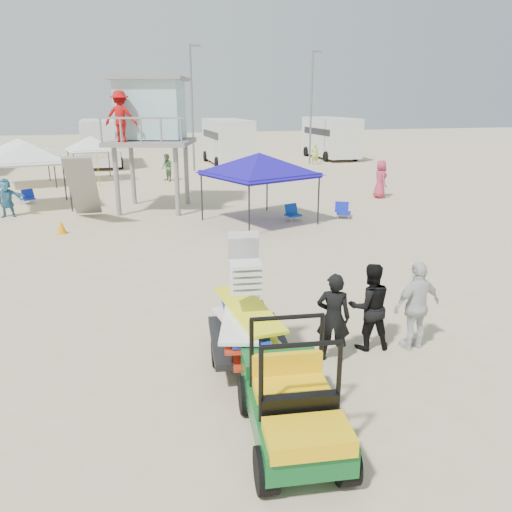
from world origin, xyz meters
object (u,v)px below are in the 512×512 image
object	(u,v)px
surf_trailer	(247,319)
canopy_blue	(259,157)
utility_cart	(292,394)
lifeguard_tower	(147,115)
man_left	(333,318)

from	to	relation	value
surf_trailer	canopy_blue	xyz separation A→B (m)	(3.28, 10.47, 1.67)
surf_trailer	canopy_blue	bearing A→B (deg)	72.58
utility_cart	canopy_blue	size ratio (longest dim) A/B	0.55
surf_trailer	lifeguard_tower	world-z (taller)	lifeguard_tower
man_left	utility_cart	bearing A→B (deg)	77.77
surf_trailer	utility_cart	bearing A→B (deg)	-90.08
surf_trailer	man_left	size ratio (longest dim) A/B	1.50
man_left	lifeguard_tower	size ratio (longest dim) A/B	0.31
utility_cart	canopy_blue	bearing A→B (deg)	75.59
utility_cart	man_left	world-z (taller)	utility_cart
man_left	surf_trailer	bearing A→B (deg)	13.36
utility_cart	lifeguard_tower	distance (m)	16.84
man_left	canopy_blue	bearing A→B (deg)	-74.77
utility_cart	lifeguard_tower	size ratio (longest dim) A/B	0.44
lifeguard_tower	utility_cart	bearing A→B (deg)	-88.28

